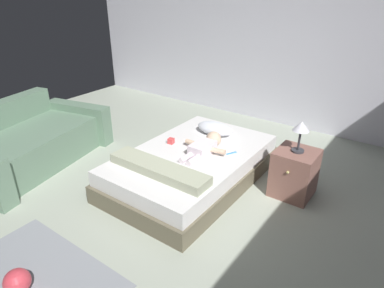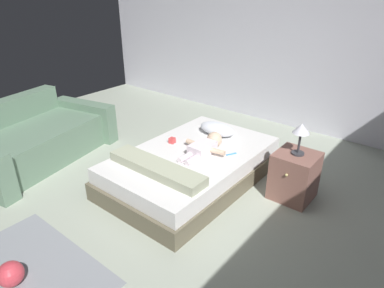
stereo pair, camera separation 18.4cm
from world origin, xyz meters
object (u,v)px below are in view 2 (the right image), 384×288
toothbrush (232,154)px  toy_ball (11,274)px  nightstand (294,176)px  lamp (301,131)px  couch (34,140)px  bed (192,167)px  baby (206,146)px  pillow (217,129)px  toy_block (172,140)px

toothbrush → toy_ball: (-0.51, -2.29, -0.28)m
nightstand → lamp: size_ratio=1.54×
lamp → toothbrush: bearing=-164.5°
couch → bed: bearing=23.6°
toothbrush → nightstand: size_ratio=0.26×
toothbrush → lamp: bearing=15.5°
baby → nightstand: size_ratio=1.26×
baby → couch: bearing=-155.1°
toy_ball → lamp: bearing=64.6°
pillow → toothbrush: 0.57m
couch → nightstand: 3.27m
toy_block → lamp: bearing=15.5°
couch → toy_ball: 2.20m
nightstand → toy_ball: size_ratio=2.64×
pillow → toy_ball: pillow is taller
toy_ball → bed: bearing=86.6°
couch → nightstand: size_ratio=3.92×
nightstand → toy_ball: bearing=-115.4°
bed → toothbrush: bearing=31.4°
bed → baby: 0.30m
lamp → toy_ball: 2.82m
toothbrush → toy_ball: 2.36m
pillow → lamp: size_ratio=1.43×
pillow → toy_ball: (-0.06, -2.64, -0.34)m
baby → lamp: size_ratio=1.95×
couch → lamp: bearing=23.0°
bed → toothbrush: size_ratio=14.94×
toothbrush → nightstand: nightstand is taller
bed → toothbrush: (0.39, 0.24, 0.20)m
pillow → lamp: bearing=-8.1°
toothbrush → toy_block: size_ratio=1.87×
toothbrush → baby: bearing=-154.6°
nightstand → toy_block: nightstand is taller
nightstand → toy_block: size_ratio=7.15×
nightstand → toy_ball: 2.75m
bed → pillow: (-0.06, 0.58, 0.27)m
baby → couch: couch is taller
toothbrush → couch: bearing=-155.0°
nightstand → toy_block: 1.45m
toy_block → toothbrush: bearing=15.6°
toothbrush → couch: 2.59m
baby → toothbrush: size_ratio=4.83×
lamp → toy_ball: size_ratio=1.71×
nightstand → lamp: lamp is taller
toy_ball → baby: bearing=83.8°
pillow → bed: bearing=-84.0°
toy_ball → nightstand: bearing=64.6°
toy_ball → toy_block: (-0.21, 2.09, 0.30)m
toy_ball → couch: bearing=146.8°
pillow → nightstand: size_ratio=0.93×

